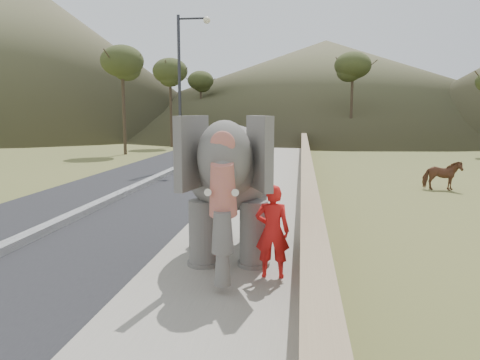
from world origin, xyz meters
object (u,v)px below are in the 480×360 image
elephant_and_man (232,187)px  motorcyclist (222,151)px  lamppost (185,77)px  cow (442,175)px

elephant_and_man → motorcyclist: bearing=100.3°
lamppost → cow: (11.62, -5.44, -4.28)m
lamppost → cow: size_ratio=5.72×
lamppost → motorcyclist: lamppost is taller
lamppost → motorcyclist: (1.63, 1.85, -4.05)m
lamppost → elephant_and_man: 16.11m
lamppost → elephant_and_man: (4.71, -15.04, -3.32)m
lamppost → cow: 13.53m
cow → elephant_and_man: elephant_and_man is taller
cow → motorcyclist: (-9.99, 7.29, 0.23)m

